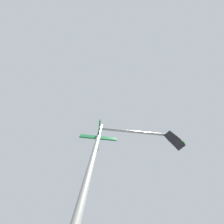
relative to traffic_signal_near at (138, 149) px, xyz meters
name	(u,v)px	position (x,y,z in m)	size (l,w,h in m)	color
traffic_signal_near	(138,149)	(0.00, 0.00, 0.00)	(2.27, 2.45, 6.24)	slate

